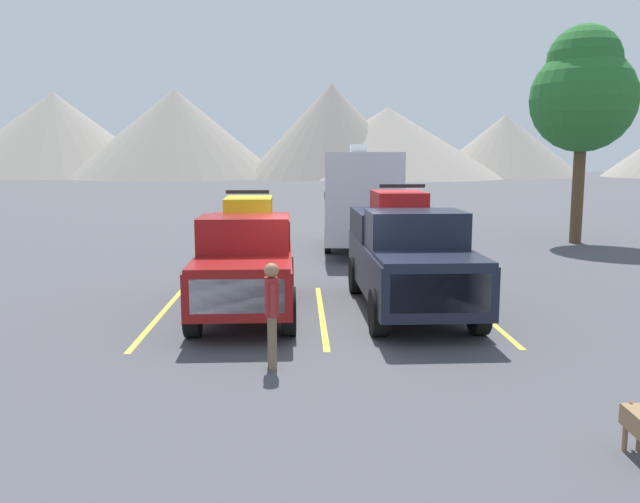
# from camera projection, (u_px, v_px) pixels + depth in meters

# --- Properties ---
(ground_plane) EXTENTS (240.00, 240.00, 0.00)m
(ground_plane) POSITION_uv_depth(u_px,v_px,m) (323.00, 324.00, 13.14)
(ground_plane) COLOR #47474C
(pickup_truck_a) EXTENTS (2.15, 5.39, 2.58)m
(pickup_truck_a) POSITION_uv_depth(u_px,v_px,m) (247.00, 257.00, 14.11)
(pickup_truck_a) COLOR maroon
(pickup_truck_a) RESTS_ON ground
(pickup_truck_b) EXTENTS (2.29, 5.74, 2.70)m
(pickup_truck_b) POSITION_uv_depth(u_px,v_px,m) (408.00, 253.00, 14.27)
(pickup_truck_b) COLOR black
(pickup_truck_b) RESTS_ON ground
(lot_stripe_a) EXTENTS (0.12, 5.50, 0.01)m
(lot_stripe_a) POSITION_uv_depth(u_px,v_px,m) (161.00, 315.00, 13.84)
(lot_stripe_a) COLOR gold
(lot_stripe_a) RESTS_ON ground
(lot_stripe_b) EXTENTS (0.12, 5.50, 0.01)m
(lot_stripe_b) POSITION_uv_depth(u_px,v_px,m) (322.00, 314.00, 13.95)
(lot_stripe_b) COLOR gold
(lot_stripe_b) RESTS_ON ground
(lot_stripe_c) EXTENTS (0.12, 5.50, 0.01)m
(lot_stripe_c) POSITION_uv_depth(u_px,v_px,m) (480.00, 312.00, 14.06)
(lot_stripe_c) COLOR gold
(lot_stripe_c) RESTS_ON ground
(camper_trailer_a) EXTENTS (2.73, 7.90, 3.75)m
(camper_trailer_a) POSITION_uv_depth(u_px,v_px,m) (359.00, 195.00, 23.11)
(camper_trailer_a) COLOR silver
(camper_trailer_a) RESTS_ON ground
(person_a) EXTENTS (0.24, 0.37, 1.70)m
(person_a) POSITION_uv_depth(u_px,v_px,m) (272.00, 308.00, 10.25)
(person_a) COLOR #726047
(person_a) RESTS_ON ground
(tree_a) EXTENTS (3.92, 3.92, 8.17)m
(tree_a) POSITION_uv_depth(u_px,v_px,m) (583.00, 91.00, 24.46)
(tree_a) COLOR brown
(tree_a) RESTS_ON ground
(mountain_ridge) EXTENTS (143.12, 43.94, 14.00)m
(mountain_ridge) POSITION_uv_depth(u_px,v_px,m) (247.00, 137.00, 100.70)
(mountain_ridge) COLOR gray
(mountain_ridge) RESTS_ON ground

